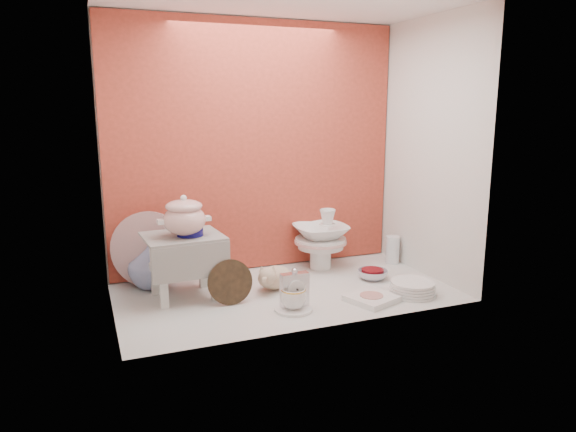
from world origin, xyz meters
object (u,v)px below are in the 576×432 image
soup_tureen (184,216)px  porcelain_tower (321,239)px  gold_rim_teacup (293,298)px  crystal_bowl (373,275)px  mantel_clock (295,289)px  dinner_plate_stack (413,288)px  step_stool (184,266)px  floral_platter (149,250)px  plush_pig (275,277)px  blue_white_vase (152,263)px

soup_tureen → porcelain_tower: bearing=14.6°
gold_rim_teacup → crystal_bowl: size_ratio=0.73×
mantel_clock → dinner_plate_stack: (0.67, -0.05, -0.07)m
soup_tureen → crystal_bowl: 1.16m
step_stool → dinner_plate_stack: (1.15, -0.42, -0.13)m
soup_tureen → floral_platter: bearing=120.0°
floral_platter → plush_pig: (0.63, -0.30, -0.14)m
soup_tureen → porcelain_tower: (0.88, 0.23, -0.26)m
step_stool → soup_tureen: (0.01, -0.04, 0.28)m
dinner_plate_stack → mantel_clock: bearing=176.1°
blue_white_vase → gold_rim_teacup: 0.87m
floral_platter → plush_pig: 0.71m
soup_tureen → gold_rim_teacup: 0.70m
dinner_plate_stack → crystal_bowl: 0.31m
soup_tureen → crystal_bowl: size_ratio=1.48×
blue_white_vase → gold_rim_teacup: blue_white_vase is taller
step_stool → gold_rim_teacup: size_ratio=3.09×
step_stool → mantel_clock: 0.61m
soup_tureen → mantel_clock: (0.47, -0.34, -0.34)m
soup_tureen → blue_white_vase: (-0.14, 0.26, -0.31)m
floral_platter → gold_rim_teacup: size_ratio=3.35×
blue_white_vase → dinner_plate_stack: blue_white_vase is taller
step_stool → porcelain_tower: size_ratio=1.06×
soup_tureen → dinner_plate_stack: bearing=-18.6°
step_stool → gold_rim_teacup: step_stool is taller
mantel_clock → porcelain_tower: 0.70m
soup_tureen → plush_pig: 0.61m
gold_rim_teacup → mantel_clock: bearing=54.1°
step_stool → porcelain_tower: 0.91m
mantel_clock → dinner_plate_stack: size_ratio=0.82×
floral_platter → mantel_clock: floral_platter is taller
dinner_plate_stack → step_stool: bearing=159.9°
soup_tureen → blue_white_vase: bearing=118.7°
step_stool → blue_white_vase: (-0.14, 0.23, -0.03)m
soup_tureen → mantel_clock: size_ratio=1.25×
floral_platter → porcelain_tower: size_ratio=1.15×
step_stool → plush_pig: step_stool is taller
mantel_clock → step_stool: bearing=142.1°
blue_white_vase → porcelain_tower: porcelain_tower is taller
step_stool → soup_tureen: bearing=-83.8°
mantel_clock → dinner_plate_stack: 0.67m
plush_pig → dinner_plate_stack: plush_pig is taller
floral_platter → porcelain_tower: (1.03, -0.04, -0.03)m
step_stool → crystal_bowl: step_stool is taller
floral_platter → dinner_plate_stack: floral_platter is taller
gold_rim_teacup → plush_pig: bearing=86.6°
step_stool → soup_tureen: size_ratio=1.53×
crystal_bowl → soup_tureen: bearing=175.9°
step_stool → soup_tureen: 0.28m
mantel_clock → crystal_bowl: mantel_clock is taller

